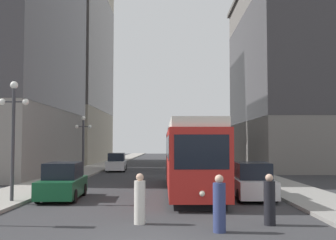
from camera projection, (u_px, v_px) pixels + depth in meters
sidewalk_left at (104, 165)px, 51.23m from camera, size 3.24×120.00×0.15m
sidewalk_right at (227, 165)px, 51.15m from camera, size 3.24×120.00×0.15m
streetcar at (190, 155)px, 23.79m from camera, size 2.88×15.08×3.89m
transit_bus at (209, 152)px, 42.10m from camera, size 2.96×12.74×3.45m
parked_car_left_near at (117, 163)px, 41.21m from camera, size 2.09×4.66×1.82m
parked_car_left_mid at (63, 182)px, 20.55m from camera, size 2.04×4.46×1.82m
parked_car_right_far at (252, 182)px, 20.79m from camera, size 1.99×4.71×1.82m
pedestrian_crossing_near at (140, 200)px, 14.22m from camera, size 0.39×0.39×1.74m
pedestrian_crossing_far at (219, 205)px, 12.90m from camera, size 0.40×0.40×1.80m
pedestrian_on_sidewalk at (270, 201)px, 14.02m from camera, size 0.39×0.39×1.74m
lamp_post_left_near at (13, 122)px, 19.06m from camera, size 1.41×0.36×5.53m
lamp_post_left_far at (83, 136)px, 34.37m from camera, size 1.41×0.36×4.93m
building_left_corner at (67, 56)px, 60.85m from camera, size 11.24×22.20×30.46m
building_right_corner at (296, 72)px, 48.03m from camera, size 12.79×23.47×21.64m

